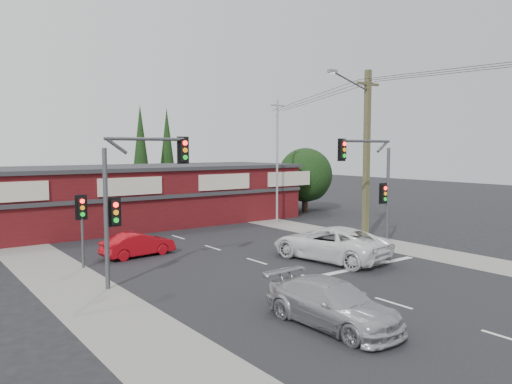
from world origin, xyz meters
TOP-DOWN VIEW (x-y plane):
  - ground at (0.00, 0.00)m, footprint 120.00×120.00m
  - road_strip at (0.00, 5.00)m, footprint 14.00×70.00m
  - verge_left at (-8.50, 5.00)m, footprint 3.00×70.00m
  - verge_right at (8.50, 5.00)m, footprint 3.00×70.00m
  - stop_line at (3.50, -1.50)m, footprint 6.50×0.35m
  - white_suv at (3.10, 0.52)m, footprint 3.75×6.35m
  - silver_suv at (-3.33, -6.06)m, footprint 2.14×4.89m
  - red_sedan at (-4.15, 6.89)m, footprint 3.85×1.72m
  - lane_dashes at (0.00, 2.37)m, footprint 0.12×42.35m
  - shop_building at (-0.99, 16.99)m, footprint 27.30×8.40m
  - tree_cluster at (14.69, 15.44)m, footprint 5.90×5.10m
  - conifer_near at (3.50, 24.00)m, footprint 1.80×1.80m
  - conifer_far at (7.00, 26.00)m, footprint 1.80×1.80m
  - traffic_mast_left at (-6.43, 2.00)m, footprint 3.77×0.27m
  - traffic_mast_right at (6.86, 1.00)m, footprint 3.96×0.27m
  - pedestal_signal at (-7.20, 6.01)m, footprint 0.55×0.27m
  - utility_pole at (8.36, 2.99)m, footprint 4.38×0.59m
  - steel_pole at (9.00, 12.00)m, footprint 1.20×0.16m
  - power_lines at (8.47, -2.47)m, footprint 2.01×29.00m

SIDE VIEW (x-z plane):
  - ground at x=0.00m, z-range 0.00..0.00m
  - road_strip at x=0.00m, z-range 0.00..0.01m
  - verge_left at x=-8.50m, z-range 0.00..0.02m
  - verge_right at x=8.50m, z-range 0.00..0.02m
  - lane_dashes at x=0.00m, z-range 0.01..0.02m
  - stop_line at x=3.50m, z-range 0.01..0.02m
  - red_sedan at x=-4.15m, z-range 0.00..1.23m
  - silver_suv at x=-3.33m, z-range 0.00..1.40m
  - white_suv at x=3.10m, z-range 0.00..1.66m
  - shop_building at x=-0.99m, z-range 0.02..4.25m
  - pedestal_signal at x=-7.20m, z-range 0.72..4.09m
  - tree_cluster at x=14.69m, z-range 0.15..5.65m
  - traffic_mast_left at x=-6.43m, z-range 0.94..6.92m
  - traffic_mast_right at x=6.86m, z-range 0.96..6.93m
  - steel_pole at x=9.00m, z-range 0.20..9.20m
  - utility_pole at x=8.36m, z-range 0.40..10.40m
  - conifer_near at x=3.50m, z-range 0.85..10.10m
  - conifer_far at x=7.00m, z-range 0.85..10.10m
  - power_lines at x=8.47m, z-range 8.43..9.65m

